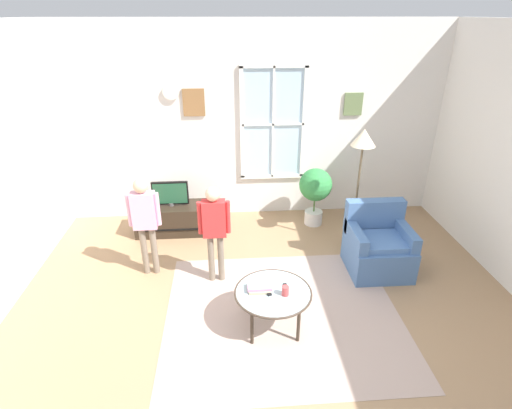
# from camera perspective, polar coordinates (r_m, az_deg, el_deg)

# --- Properties ---
(ground_plane) EXTENTS (6.47, 6.20, 0.02)m
(ground_plane) POSITION_cam_1_polar(r_m,az_deg,el_deg) (4.47, 2.23, -17.49)
(ground_plane) COLOR #9E7A56
(back_wall) EXTENTS (5.87, 0.17, 2.99)m
(back_wall) POSITION_cam_1_polar(r_m,az_deg,el_deg) (6.30, -0.36, 11.48)
(back_wall) COLOR silver
(back_wall) RESTS_ON ground_plane
(area_rug) EXTENTS (2.60, 2.30, 0.01)m
(area_rug) POSITION_cam_1_polar(r_m,az_deg,el_deg) (4.64, 3.83, -15.35)
(area_rug) COLOR tan
(area_rug) RESTS_ON ground_plane
(tv_stand) EXTENTS (1.09, 0.47, 0.45)m
(tv_stand) POSITION_cam_1_polar(r_m,az_deg,el_deg) (6.20, -11.77, -1.98)
(tv_stand) COLOR #2D2319
(tv_stand) RESTS_ON ground_plane
(television) EXTENTS (0.53, 0.08, 0.38)m
(television) POSITION_cam_1_polar(r_m,az_deg,el_deg) (6.01, -12.13, 1.57)
(television) COLOR #4C4C4C
(television) RESTS_ON tv_stand
(armchair) EXTENTS (0.76, 0.74, 0.87)m
(armchair) POSITION_cam_1_polar(r_m,az_deg,el_deg) (5.41, 16.99, -5.78)
(armchair) COLOR #476B9E
(armchair) RESTS_ON ground_plane
(coffee_table) EXTENTS (0.81, 0.81, 0.46)m
(coffee_table) POSITION_cam_1_polar(r_m,az_deg,el_deg) (4.23, 2.45, -12.62)
(coffee_table) COLOR #99B2B7
(coffee_table) RESTS_ON ground_plane
(book_stack) EXTENTS (0.25, 0.18, 0.05)m
(book_stack) POSITION_cam_1_polar(r_m,az_deg,el_deg) (4.23, 0.49, -11.75)
(book_stack) COLOR tan
(book_stack) RESTS_ON coffee_table
(cup) EXTENTS (0.07, 0.07, 0.10)m
(cup) POSITION_cam_1_polar(r_m,az_deg,el_deg) (4.15, 4.22, -12.19)
(cup) COLOR #BF3F3F
(cup) RESTS_ON coffee_table
(remote_near_books) EXTENTS (0.08, 0.15, 0.02)m
(remote_near_books) POSITION_cam_1_polar(r_m,az_deg,el_deg) (4.20, 1.61, -12.27)
(remote_near_books) COLOR black
(remote_near_books) RESTS_ON coffee_table
(remote_near_cup) EXTENTS (0.04, 0.14, 0.02)m
(remote_near_cup) POSITION_cam_1_polar(r_m,az_deg,el_deg) (4.25, 4.26, -11.81)
(remote_near_cup) COLOR black
(remote_near_cup) RESTS_ON coffee_table
(person_pink_shirt) EXTENTS (0.39, 0.18, 1.31)m
(person_pink_shirt) POSITION_cam_1_polar(r_m,az_deg,el_deg) (5.03, -15.61, -1.60)
(person_pink_shirt) COLOR #726656
(person_pink_shirt) RESTS_ON ground_plane
(person_red_shirt) EXTENTS (0.38, 0.17, 1.27)m
(person_red_shirt) POSITION_cam_1_polar(r_m,az_deg,el_deg) (4.75, -5.97, -2.79)
(person_red_shirt) COLOR #726656
(person_red_shirt) RESTS_ON ground_plane
(potted_plant_by_window) EXTENTS (0.50, 0.50, 0.92)m
(potted_plant_by_window) POSITION_cam_1_polar(r_m,az_deg,el_deg) (6.21, 8.47, 2.25)
(potted_plant_by_window) COLOR silver
(potted_plant_by_window) RESTS_ON ground_plane
(floor_lamp) EXTENTS (0.32, 0.32, 1.71)m
(floor_lamp) POSITION_cam_1_polar(r_m,az_deg,el_deg) (5.43, 14.93, 7.52)
(floor_lamp) COLOR black
(floor_lamp) RESTS_ON ground_plane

